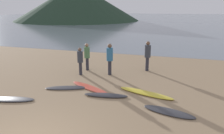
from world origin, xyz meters
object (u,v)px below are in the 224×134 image
surfboard_2 (90,88)px  person_3 (80,59)px  surfboard_1 (67,88)px  person_1 (87,55)px  surfboard_5 (169,112)px  surfboard_4 (146,93)px  person_2 (110,57)px  surfboard_3 (106,95)px  person_0 (148,54)px  surfboard_0 (10,99)px

surfboard_2 → person_3: bearing=152.7°
surfboard_1 → person_1: (-0.32, 3.18, 0.94)m
surfboard_5 → person_3: 6.13m
surfboard_2 → surfboard_4: surfboard_4 is taller
surfboard_5 → person_2: 5.26m
surfboard_3 → person_2: size_ratio=1.08×
person_1 → person_2: size_ratio=0.92×
surfboard_2 → surfboard_5: bearing=5.7°
surfboard_2 → surfboard_4: 2.67m
surfboard_3 → person_2: person_2 is taller
surfboard_5 → surfboard_4: bearing=140.0°
person_0 → surfboard_5: bearing=145.7°
surfboard_2 → surfboard_1: bearing=-135.3°
surfboard_0 → surfboard_4: (5.33, 2.33, 0.01)m
surfboard_2 → surfboard_3: 1.25m
surfboard_4 → surfboard_1: bearing=-156.7°
surfboard_1 → surfboard_3: surfboard_3 is taller
surfboard_1 → surfboard_4: size_ratio=0.79×
surfboard_4 → person_0: 3.87m
surfboard_1 → surfboard_3: bearing=-30.4°
surfboard_5 → person_3: person_3 is taller
surfboard_0 → person_0: person_0 is taller
surfboard_0 → person_1: 5.35m
surfboard_1 → surfboard_3: 2.10m
person_1 → surfboard_4: bearing=-7.6°
surfboard_3 → person_3: size_ratio=1.22×
surfboard_0 → surfboard_4: 5.82m
surfboard_3 → person_2: (-0.79, 3.03, 1.01)m
surfboard_1 → person_3: bearing=77.1°
person_0 → surfboard_0: bearing=90.2°
surfboard_4 → person_3: bearing=173.2°
person_2 → person_3: person_2 is taller
surfboard_1 → person_1: person_1 is taller
surfboard_3 → surfboard_4: bearing=16.5°
person_3 → surfboard_4: bearing=119.6°
surfboard_2 → surfboard_3: bearing=-6.6°
surfboard_3 → person_0: size_ratio=1.07×
person_1 → person_2: 1.68m
surfboard_2 → surfboard_3: (1.04, -0.68, 0.02)m
surfboard_1 → person_0: size_ratio=1.15×
surfboard_1 → person_0: bearing=31.3°
surfboard_1 → person_3: 2.37m
surfboard_1 → surfboard_2: surfboard_1 is taller
surfboard_4 → person_3: 4.46m
surfboard_3 → person_3: 3.58m
surfboard_1 → person_3: (-0.30, 2.18, 0.89)m
surfboard_3 → person_2: bearing=95.9°
surfboard_1 → surfboard_5: size_ratio=1.06×
surfboard_0 → person_2: (2.92, 4.60, 1.02)m
person_0 → person_3: bearing=67.8°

